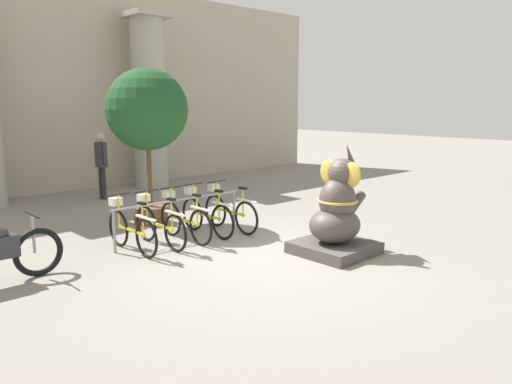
% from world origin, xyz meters
% --- Properties ---
extents(ground_plane, '(60.00, 60.00, 0.00)m').
position_xyz_m(ground_plane, '(0.00, 0.00, 0.00)').
color(ground_plane, gray).
extents(building_facade, '(20.00, 0.20, 6.00)m').
position_xyz_m(building_facade, '(0.00, 8.60, 3.00)').
color(building_facade, '#B2A893').
rests_on(building_facade, ground_plane).
extents(column_right, '(1.25, 1.25, 5.16)m').
position_xyz_m(column_right, '(2.36, 7.60, 2.62)').
color(column_right, '#ADA899').
rests_on(column_right, ground_plane).
extents(bike_rack, '(2.80, 0.05, 0.77)m').
position_xyz_m(bike_rack, '(-0.47, 1.95, 0.58)').
color(bike_rack, gray).
rests_on(bike_rack, ground_plane).
extents(bicycle_0, '(0.48, 1.64, 0.97)m').
position_xyz_m(bicycle_0, '(-1.57, 1.83, 0.40)').
color(bicycle_0, black).
rests_on(bicycle_0, ground_plane).
extents(bicycle_1, '(0.48, 1.64, 0.97)m').
position_xyz_m(bicycle_1, '(-1.02, 1.80, 0.40)').
color(bicycle_1, black).
rests_on(bicycle_1, ground_plane).
extents(bicycle_2, '(0.48, 1.64, 0.97)m').
position_xyz_m(bicycle_2, '(-0.47, 1.81, 0.40)').
color(bicycle_2, black).
rests_on(bicycle_2, ground_plane).
extents(bicycle_3, '(0.48, 1.64, 0.97)m').
position_xyz_m(bicycle_3, '(0.08, 1.86, 0.40)').
color(bicycle_3, black).
rests_on(bicycle_3, ground_plane).
extents(bicycle_4, '(0.48, 1.64, 0.97)m').
position_xyz_m(bicycle_4, '(0.63, 1.80, 0.40)').
color(bicycle_4, black).
rests_on(bicycle_4, ground_plane).
extents(elephant_statue, '(1.22, 1.22, 1.91)m').
position_xyz_m(elephant_statue, '(0.99, -0.64, 0.64)').
color(elephant_statue, '#4C4742').
rests_on(elephant_statue, ground_plane).
extents(person_pedestrian, '(0.24, 0.47, 1.78)m').
position_xyz_m(person_pedestrian, '(0.27, 6.66, 1.08)').
color(person_pedestrian, '#28282D').
rests_on(person_pedestrian, ground_plane).
extents(potted_tree, '(1.71, 1.71, 3.28)m').
position_xyz_m(potted_tree, '(-0.20, 3.44, 2.34)').
color(potted_tree, brown).
rests_on(potted_tree, ground_plane).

